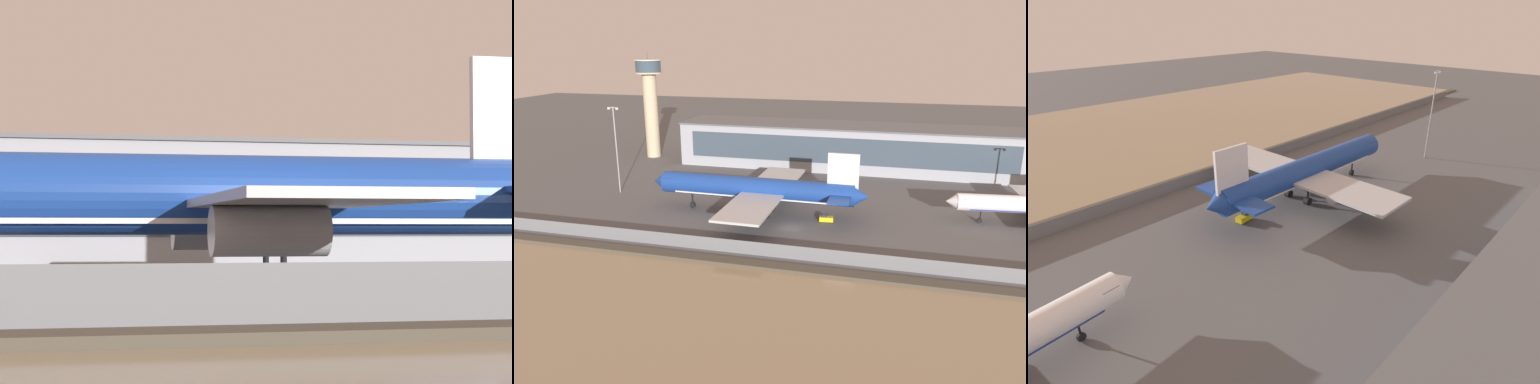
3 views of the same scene
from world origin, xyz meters
TOP-DOWN VIEW (x-y plane):
  - ground_plane at (0.00, 0.00)m, footprint 500.00×500.00m
  - cargo_jet_blue at (-9.50, 7.71)m, footprint 53.88×45.73m
  - baggage_tug at (7.26, 6.22)m, footprint 3.36×1.96m
  - terminal_building at (6.22, 59.41)m, footprint 110.60×19.78m

SIDE VIEW (x-z plane):
  - ground_plane at x=0.00m, z-range 0.00..0.00m
  - baggage_tug at x=7.26m, z-range -0.09..1.71m
  - cargo_jet_blue at x=-9.50m, z-range -1.93..14.37m
  - terminal_building at x=6.22m, z-range 0.01..14.28m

